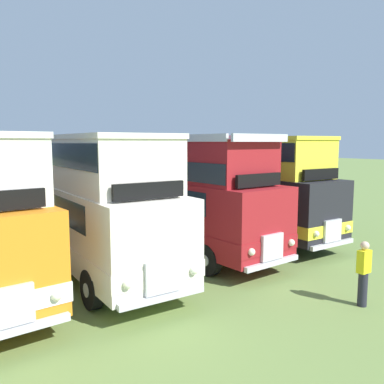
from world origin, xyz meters
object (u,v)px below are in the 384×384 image
Objects in this scene: bus_seventh_in_row at (79,193)px; marshal_person at (363,273)px; bus_eighth_in_row at (169,189)px; bus_ninth_in_row at (240,182)px.

bus_seventh_in_row reaches higher than marshal_person.
bus_eighth_in_row reaches higher than bus_ninth_in_row.
bus_ninth_in_row is at bearing -0.85° from bus_seventh_in_row.
marshal_person is (4.48, -8.19, -1.59)m from bus_seventh_in_row.
bus_seventh_in_row is at bearing -179.27° from bus_eighth_in_row.
bus_seventh_in_row is at bearing 118.70° from marshal_person.
bus_eighth_in_row is at bearing 94.99° from marshal_person.
marshal_person is at bearing -85.01° from bus_eighth_in_row.
bus_eighth_in_row is at bearing 177.58° from bus_ninth_in_row.
bus_eighth_in_row is 6.39× the size of marshal_person.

